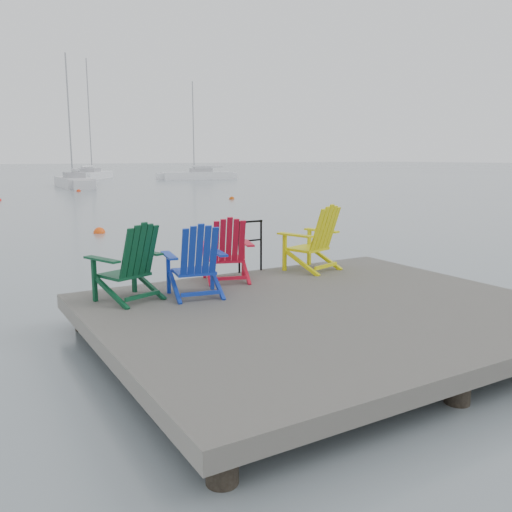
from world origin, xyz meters
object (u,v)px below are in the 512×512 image
chair_red (227,249)px  buoy_c (232,199)px  sailboat_far (198,176)px  handrail (250,241)px  sailboat_mid (91,176)px  buoy_d (79,192)px  chair_green (130,262)px  sailboat_near (74,183)px  buoy_a (99,233)px  chair_blue (196,260)px  chair_yellow (314,238)px

chair_red → buoy_c: chair_red is taller
sailboat_far → handrail: bearing=166.4°
sailboat_mid → buoy_d: bearing=-76.8°
handrail → chair_green: bearing=-160.8°
sailboat_far → sailboat_near: bearing=131.4°
sailboat_mid → buoy_a: 46.04m
chair_red → chair_green: bearing=-149.4°
chair_blue → buoy_a: bearing=92.6°
chair_yellow → buoy_c: 22.95m
sailboat_near → buoy_d: bearing=-96.4°
chair_blue → sailboat_far: size_ratio=0.10×
chair_yellow → sailboat_mid: size_ratio=0.09×
sailboat_near → sailboat_far: sailboat_near is taller
handrail → sailboat_mid: sailboat_mid is taller
chair_green → handrail: bearing=-1.2°
chair_blue → buoy_d: (5.94, 33.55, -1.03)m
chair_yellow → buoy_c: bearing=48.4°
buoy_c → chair_green: bearing=-121.4°
handrail → buoy_c: 22.95m
chair_yellow → buoy_c: (9.52, 20.86, -1.08)m
chair_blue → chair_red: 1.05m
sailboat_mid → chair_green: bearing=-74.1°
buoy_d → buoy_c: bearing=-63.0°
chair_red → sailboat_near: sailboat_near is taller
sailboat_near → handrail: bearing=-94.9°
chair_red → sailboat_far: size_ratio=0.10×
handrail → chair_yellow: size_ratio=0.78×
sailboat_far → buoy_a: size_ratio=27.94×
sailboat_mid → buoy_d: 23.07m
handrail → buoy_c: size_ratio=2.70×
chair_yellow → sailboat_far: (20.05, 48.53, -0.72)m
sailboat_mid → sailboat_far: sailboat_mid is taller
chair_red → sailboat_far: (21.77, 48.52, -0.67)m
handrail → buoy_a: size_ratio=2.32×
buoy_d → chair_yellow: bearing=-95.9°
buoy_c → chair_red: bearing=-118.4°
chair_blue → sailboat_mid: 57.06m
handrail → chair_green: 2.56m
buoy_d → sailboat_mid: bearing=73.8°
chair_red → buoy_a: bearing=105.1°
chair_green → chair_yellow: chair_yellow is taller
chair_yellow → buoy_a: size_ratio=2.96×
sailboat_mid → buoy_c: 34.21m
buoy_d → chair_green: bearing=-101.6°
chair_blue → sailboat_far: 54.11m
handrail → buoy_a: (-0.07, 9.84, -1.04)m
chair_red → buoy_a: 10.39m
chair_green → sailboat_near: (7.84, 39.36, -0.69)m
buoy_c → buoy_d: 13.53m
handrail → chair_blue: bearing=-144.0°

